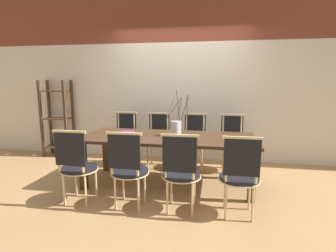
{
  "coord_description": "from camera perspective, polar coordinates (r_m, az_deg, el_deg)",
  "views": [
    {
      "loc": [
        0.65,
        -3.64,
        1.51
      ],
      "look_at": [
        0.0,
        0.0,
        0.87
      ],
      "focal_mm": 28.0,
      "sensor_mm": 36.0,
      "label": 1
    }
  ],
  "objects": [
    {
      "name": "shelving_rack",
      "position": [
        5.74,
        -22.95,
        1.49
      ],
      "size": [
        0.57,
        0.33,
        1.53
      ],
      "color": "#422D1E",
      "rests_on": "ground_plane"
    },
    {
      "name": "dining_table",
      "position": [
        3.8,
        0.0,
        -3.51
      ],
      "size": [
        2.48,
        1.0,
        0.72
      ],
      "color": "#422B1C",
      "rests_on": "ground_plane"
    },
    {
      "name": "book_stack",
      "position": [
        3.92,
        -9.06,
        -1.58
      ],
      "size": [
        0.25,
        0.21,
        0.05
      ],
      "color": "#234C8C",
      "rests_on": "dining_table"
    },
    {
      "name": "vase_centerpiece",
      "position": [
        3.78,
        1.77,
        -0.42
      ],
      "size": [
        0.37,
        0.34,
        0.68
      ],
      "color": "silver",
      "rests_on": "dining_table"
    },
    {
      "name": "wall_rear",
      "position": [
        5.04,
        2.74,
        10.78
      ],
      "size": [
        12.0,
        0.06,
        3.2
      ],
      "color": "beige",
      "rests_on": "ground_plane"
    },
    {
      "name": "chair_far_right",
      "position": [
        4.57,
        13.76,
        -3.24
      ],
      "size": [
        0.46,
        0.46,
        0.95
      ],
      "rotation": [
        0.0,
        0.0,
        3.14
      ],
      "color": "black",
      "rests_on": "ground_plane"
    },
    {
      "name": "chair_near_center",
      "position": [
        3.03,
        2.84,
        -9.67
      ],
      "size": [
        0.46,
        0.46,
        0.95
      ],
      "color": "black",
      "rests_on": "ground_plane"
    },
    {
      "name": "chair_far_center",
      "position": [
        4.57,
        5.74,
        -3.0
      ],
      "size": [
        0.46,
        0.46,
        0.95
      ],
      "rotation": [
        0.0,
        0.0,
        3.14
      ],
      "color": "black",
      "rests_on": "ground_plane"
    },
    {
      "name": "chair_far_left",
      "position": [
        4.66,
        -2.22,
        -2.7
      ],
      "size": [
        0.46,
        0.46,
        0.95
      ],
      "rotation": [
        0.0,
        0.0,
        3.14
      ],
      "color": "black",
      "rests_on": "ground_plane"
    },
    {
      "name": "chair_far_leftend",
      "position": [
        4.83,
        -9.49,
        -2.39
      ],
      "size": [
        0.46,
        0.46,
        0.95
      ],
      "rotation": [
        0.0,
        0.0,
        3.14
      ],
      "color": "black",
      "rests_on": "ground_plane"
    },
    {
      "name": "chair_near_right",
      "position": [
        3.02,
        15.36,
        -10.06
      ],
      "size": [
        0.46,
        0.46,
        0.95
      ],
      "color": "black",
      "rests_on": "ground_plane"
    },
    {
      "name": "chair_near_left",
      "position": [
        3.16,
        -8.6,
        -8.92
      ],
      "size": [
        0.46,
        0.46,
        0.95
      ],
      "color": "black",
      "rests_on": "ground_plane"
    },
    {
      "name": "chair_near_leftend",
      "position": [
        3.42,
        -19.2,
        -7.9
      ],
      "size": [
        0.46,
        0.46,
        0.95
      ],
      "color": "black",
      "rests_on": "ground_plane"
    },
    {
      "name": "ground_plane",
      "position": [
        3.99,
        0.0,
        -12.44
      ],
      "size": [
        16.0,
        16.0,
        0.0
      ],
      "primitive_type": "plane",
      "color": "#A87F51"
    }
  ]
}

